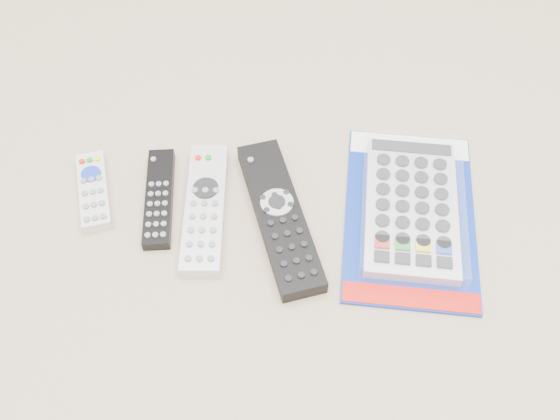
{
  "coord_description": "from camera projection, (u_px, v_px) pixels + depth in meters",
  "views": [
    {
      "loc": [
        0.01,
        -0.48,
        0.72
      ],
      "look_at": [
        0.04,
        0.01,
        0.01
      ],
      "focal_mm": 40.0,
      "sensor_mm": 36.0,
      "label": 1
    }
  ],
  "objects": [
    {
      "name": "remote_large_black",
      "position": [
        280.0,
        216.0,
        0.86
      ],
      "size": [
        0.11,
        0.26,
        0.03
      ],
      "rotation": [
        0.0,
        0.0,
        0.21
      ],
      "color": "black",
      "rests_on": "ground"
    },
    {
      "name": "jumbo_remote_packaged",
      "position": [
        411.0,
        206.0,
        0.87
      ],
      "size": [
        0.23,
        0.32,
        0.04
      ],
      "rotation": [
        0.0,
        0.0,
        -0.17
      ],
      "color": "#0D2C99",
      "rests_on": "ground"
    },
    {
      "name": "remote_slim_black",
      "position": [
        159.0,
        198.0,
        0.89
      ],
      "size": [
        0.04,
        0.17,
        0.02
      ],
      "rotation": [
        0.0,
        0.0,
        -0.0
      ],
      "color": "black",
      "rests_on": "ground"
    },
    {
      "name": "remote_silver_dvd",
      "position": [
        205.0,
        208.0,
        0.87
      ],
      "size": [
        0.07,
        0.22,
        0.02
      ],
      "rotation": [
        0.0,
        0.0,
        -0.06
      ],
      "color": "silver",
      "rests_on": "ground"
    },
    {
      "name": "remote_small_grey",
      "position": [
        94.0,
        191.0,
        0.89
      ],
      "size": [
        0.06,
        0.14,
        0.02
      ],
      "rotation": [
        0.0,
        0.0,
        0.18
      ],
      "color": "silver",
      "rests_on": "ground"
    }
  ]
}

